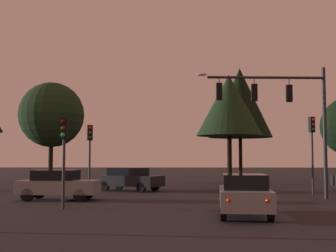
% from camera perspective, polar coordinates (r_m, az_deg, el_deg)
% --- Properties ---
extents(ground_plane, '(168.00, 168.00, 0.00)m').
position_cam_1_polar(ground_plane, '(31.88, 3.79, -7.81)').
color(ground_plane, black).
rests_on(ground_plane, ground).
extents(traffic_signal_mast_arm, '(6.84, 0.62, 6.90)m').
position_cam_1_polar(traffic_signal_mast_arm, '(24.99, 14.03, 2.46)').
color(traffic_signal_mast_arm, '#232326').
rests_on(traffic_signal_mast_arm, ground).
extents(traffic_light_corner_left, '(0.37, 0.39, 4.05)m').
position_cam_1_polar(traffic_light_corner_left, '(27.31, -9.62, -2.34)').
color(traffic_light_corner_left, '#232326').
rests_on(traffic_light_corner_left, ground).
extents(traffic_light_corner_right, '(0.37, 0.39, 4.51)m').
position_cam_1_polar(traffic_light_corner_right, '(27.86, 17.36, -1.62)').
color(traffic_light_corner_right, '#232326').
rests_on(traffic_light_corner_right, ground).
extents(traffic_light_median, '(0.33, 0.37, 3.81)m').
position_cam_1_polar(traffic_light_median, '(19.90, -12.72, -2.13)').
color(traffic_light_median, '#232326').
rests_on(traffic_light_median, ground).
extents(car_nearside_lane, '(2.12, 4.45, 1.52)m').
position_cam_1_polar(car_nearside_lane, '(17.13, 9.41, -8.30)').
color(car_nearside_lane, gray).
rests_on(car_nearside_lane, ground).
extents(car_crossing_right, '(4.08, 2.03, 1.52)m').
position_cam_1_polar(car_crossing_right, '(24.15, -13.41, -7.01)').
color(car_crossing_right, gray).
rests_on(car_crossing_right, ground).
extents(car_parked_lot, '(4.67, 3.73, 1.52)m').
position_cam_1_polar(car_parked_lot, '(30.50, -4.80, -6.48)').
color(car_parked_lot, black).
rests_on(car_parked_lot, ground).
extents(tree_left_far, '(5.35, 5.35, 9.76)m').
position_cam_1_polar(tree_left_far, '(39.46, 8.87, 2.84)').
color(tree_left_far, black).
rests_on(tree_left_far, ground).
extents(tree_center_horizon, '(4.55, 4.55, 7.89)m').
position_cam_1_polar(tree_center_horizon, '(32.07, 7.54, 2.54)').
color(tree_center_horizon, black).
rests_on(tree_center_horizon, ground).
extents(tree_right_cluster, '(5.89, 5.89, 9.04)m').
position_cam_1_polar(tree_right_cluster, '(43.25, -14.17, 1.34)').
color(tree_right_cluster, black).
rests_on(tree_right_cluster, ground).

